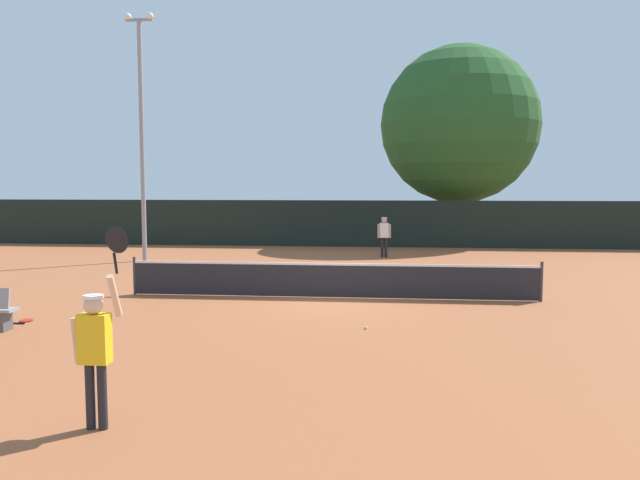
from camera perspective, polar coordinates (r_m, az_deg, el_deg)
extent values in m
plane|color=#9E5633|center=(17.29, 1.05, -5.28)|extent=(120.00, 120.00, 0.00)
cube|color=#232328|center=(17.21, 1.05, -3.72)|extent=(11.18, 0.03, 0.91)
cube|color=white|center=(17.15, 1.05, -2.22)|extent=(11.18, 0.04, 0.06)
cylinder|color=#333338|center=(18.51, -16.50, -3.12)|extent=(0.08, 0.08, 1.07)
cylinder|color=#333338|center=(17.66, 19.48, -3.59)|extent=(0.08, 0.08, 1.07)
cube|color=black|center=(31.08, 3.13, 1.50)|extent=(38.41, 0.12, 2.30)
cube|color=yellow|center=(8.51, -19.82, -8.43)|extent=(0.38, 0.22, 0.64)
sphere|color=beige|center=(8.42, -19.91, -5.56)|extent=(0.24, 0.24, 0.24)
cylinder|color=white|center=(8.40, -19.94, -4.87)|extent=(0.26, 0.26, 0.04)
cylinder|color=black|center=(8.75, -20.16, -13.16)|extent=(0.12, 0.12, 0.86)
cylinder|color=black|center=(8.68, -19.18, -13.28)|extent=(0.12, 0.12, 0.86)
cylinder|color=beige|center=(8.62, -21.27, -8.52)|extent=(0.09, 0.18, 0.60)
cylinder|color=beige|center=(8.38, -18.19, -4.84)|extent=(0.09, 0.33, 0.58)
cylinder|color=black|center=(8.38, -18.10, -2.02)|extent=(0.04, 0.11, 0.28)
ellipsoid|color=black|center=(8.40, -17.99, -0.01)|extent=(0.30, 0.13, 0.36)
cube|color=white|center=(26.71, 5.86, 0.89)|extent=(0.38, 0.22, 0.62)
sphere|color=tan|center=(26.68, 5.86, 1.80)|extent=(0.24, 0.24, 0.24)
cylinder|color=white|center=(26.68, 5.87, 2.01)|extent=(0.25, 0.25, 0.04)
cylinder|color=black|center=(26.78, 5.67, -0.68)|extent=(0.12, 0.12, 0.84)
cylinder|color=black|center=(26.78, 6.01, -0.68)|extent=(0.12, 0.12, 0.84)
cylinder|color=tan|center=(26.71, 5.34, 0.82)|extent=(0.09, 0.18, 0.59)
cylinder|color=tan|center=(26.72, 6.37, 0.82)|extent=(0.09, 0.16, 0.59)
sphere|color=#CCE033|center=(13.67, 4.17, -7.96)|extent=(0.07, 0.07, 0.07)
cylinder|color=black|center=(15.64, -25.73, -6.84)|extent=(0.28, 0.04, 0.04)
ellipsoid|color=red|center=(15.90, -25.13, -6.62)|extent=(0.28, 0.36, 0.04)
cube|color=#4C4C51|center=(15.03, -26.62, -6.55)|extent=(0.08, 0.36, 0.45)
cylinder|color=gray|center=(26.31, -15.88, 8.48)|extent=(0.18, 0.18, 9.49)
cube|color=gray|center=(27.03, -16.14, 18.68)|extent=(1.10, 0.10, 0.10)
sphere|color=#F2EDCC|center=(27.23, -17.08, 18.84)|extent=(0.28, 0.28, 0.28)
sphere|color=#F2EDCC|center=(26.91, -15.21, 19.05)|extent=(0.28, 0.28, 0.28)
cylinder|color=brown|center=(34.30, 12.41, 2.41)|extent=(0.56, 0.56, 3.12)
sphere|color=#235123|center=(34.40, 12.57, 10.19)|extent=(8.28, 8.28, 8.28)
cube|color=red|center=(41.23, -8.06, 1.59)|extent=(2.50, 4.44, 0.90)
cube|color=#2D333D|center=(40.90, -8.17, 2.64)|extent=(2.01, 2.43, 0.64)
cylinder|color=black|center=(42.81, -8.72, 1.31)|extent=(0.22, 0.60, 0.60)
cylinder|color=black|center=(42.42, -6.49, 1.30)|extent=(0.22, 0.60, 0.60)
cylinder|color=black|center=(40.11, -9.71, 1.04)|extent=(0.22, 0.60, 0.60)
cylinder|color=black|center=(39.70, -7.34, 1.03)|extent=(0.22, 0.60, 0.60)
cube|color=navy|center=(38.08, 6.62, 1.31)|extent=(2.12, 4.30, 0.90)
cube|color=#2D333D|center=(37.74, 6.64, 2.45)|extent=(1.82, 2.29, 0.64)
cylinder|color=black|center=(39.49, 5.35, 1.03)|extent=(0.22, 0.60, 0.60)
cylinder|color=black|center=(39.52, 7.81, 1.00)|extent=(0.22, 0.60, 0.60)
cylinder|color=black|center=(36.70, 5.32, 0.71)|extent=(0.22, 0.60, 0.60)
cylinder|color=black|center=(36.73, 7.98, 0.69)|extent=(0.22, 0.60, 0.60)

